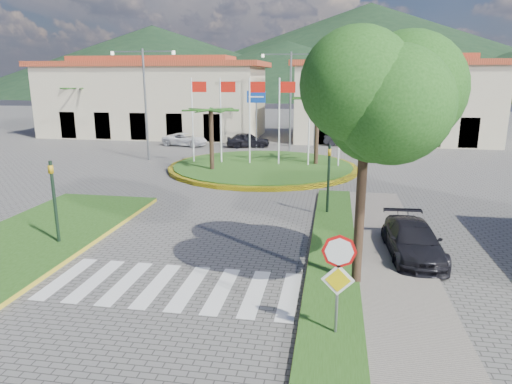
% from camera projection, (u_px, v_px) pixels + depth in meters
% --- Properties ---
extents(ground, '(160.00, 160.00, 0.00)m').
position_uv_depth(ground, '(105.00, 368.00, 9.83)').
color(ground, '#63615E').
rests_on(ground, ground).
extents(sidewalk_right, '(4.00, 28.00, 0.15)m').
position_uv_depth(sidewalk_right, '(382.00, 340.00, 10.74)').
color(sidewalk_right, gray).
rests_on(sidewalk_right, ground).
extents(verge_right, '(1.60, 28.00, 0.18)m').
position_uv_depth(verge_right, '(331.00, 335.00, 10.93)').
color(verge_right, '#254B15').
rests_on(verge_right, ground).
extents(median_left, '(5.00, 14.00, 0.18)m').
position_uv_depth(median_left, '(19.00, 246.00, 16.61)').
color(median_left, '#254B15').
rests_on(median_left, ground).
extents(crosswalk, '(8.00, 3.00, 0.01)m').
position_uv_depth(crosswalk, '(170.00, 286.00, 13.65)').
color(crosswalk, silver).
rests_on(crosswalk, ground).
extents(roundabout_island, '(12.70, 12.70, 6.00)m').
position_uv_depth(roundabout_island, '(263.00, 167.00, 30.80)').
color(roundabout_island, yellow).
rests_on(roundabout_island, ground).
extents(stop_sign, '(0.80, 0.11, 2.65)m').
position_uv_depth(stop_sign, '(338.00, 270.00, 10.46)').
color(stop_sign, slate).
rests_on(stop_sign, ground).
extents(deciduous_tree, '(3.60, 3.60, 6.80)m').
position_uv_depth(deciduous_tree, '(366.00, 111.00, 12.43)').
color(deciduous_tree, black).
rests_on(deciduous_tree, ground).
extents(traffic_light_left, '(0.15, 0.18, 3.20)m').
position_uv_depth(traffic_light_left, '(54.00, 195.00, 16.42)').
color(traffic_light_left, black).
rests_on(traffic_light_left, ground).
extents(traffic_light_right, '(0.15, 0.18, 3.20)m').
position_uv_depth(traffic_light_right, '(329.00, 174.00, 20.07)').
color(traffic_light_right, black).
rests_on(traffic_light_right, ground).
extents(traffic_light_far, '(0.18, 0.15, 3.20)m').
position_uv_depth(traffic_light_far, '(381.00, 136.00, 32.87)').
color(traffic_light_far, black).
rests_on(traffic_light_far, ground).
extents(direction_sign_west, '(1.60, 0.14, 5.20)m').
position_uv_depth(direction_sign_west, '(256.00, 107.00, 38.86)').
color(direction_sign_west, slate).
rests_on(direction_sign_west, ground).
extents(direction_sign_east, '(1.60, 0.14, 5.20)m').
position_uv_depth(direction_sign_east, '(315.00, 108.00, 38.04)').
color(direction_sign_east, slate).
rests_on(direction_sign_east, ground).
extents(street_lamp_centre, '(4.80, 0.16, 8.00)m').
position_uv_depth(street_lamp_centre, '(290.00, 96.00, 37.21)').
color(street_lamp_centre, slate).
rests_on(street_lamp_centre, ground).
extents(street_lamp_west, '(4.80, 0.16, 8.00)m').
position_uv_depth(street_lamp_west, '(145.00, 99.00, 33.12)').
color(street_lamp_west, slate).
rests_on(street_lamp_west, ground).
extents(building_left, '(23.32, 9.54, 8.05)m').
position_uv_depth(building_left, '(154.00, 98.00, 47.46)').
color(building_left, beige).
rests_on(building_left, ground).
extents(building_right, '(19.08, 9.54, 8.05)m').
position_uv_depth(building_right, '(392.00, 100.00, 43.51)').
color(building_right, beige).
rests_on(building_right, ground).
extents(hill_far_west, '(140.00, 140.00, 22.00)m').
position_uv_depth(hill_far_west, '(154.00, 61.00, 149.86)').
color(hill_far_west, black).
rests_on(hill_far_west, ground).
extents(hill_far_mid, '(180.00, 180.00, 30.00)m').
position_uv_depth(hill_far_mid, '(369.00, 49.00, 156.45)').
color(hill_far_mid, black).
rests_on(hill_far_mid, ground).
extents(hill_near_back, '(110.00, 110.00, 16.00)m').
position_uv_depth(hill_near_back, '(287.00, 69.00, 133.64)').
color(hill_near_back, black).
rests_on(hill_near_back, ground).
extents(white_van, '(4.33, 2.59, 1.13)m').
position_uv_depth(white_van, '(185.00, 139.00, 41.04)').
color(white_van, white).
rests_on(white_van, ground).
extents(car_dark_a, '(4.05, 2.44, 1.29)m').
position_uv_depth(car_dark_a, '(248.00, 140.00, 40.14)').
color(car_dark_a, black).
rests_on(car_dark_a, ground).
extents(car_dark_b, '(4.02, 1.59, 1.30)m').
position_uv_depth(car_dark_b, '(346.00, 139.00, 40.90)').
color(car_dark_b, black).
rests_on(car_dark_b, ground).
extents(car_side_right, '(1.94, 4.27, 1.21)m').
position_uv_depth(car_side_right, '(413.00, 241.00, 15.71)').
color(car_side_right, black).
rests_on(car_side_right, ground).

